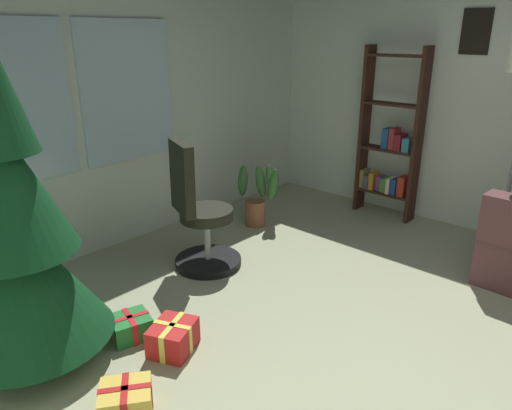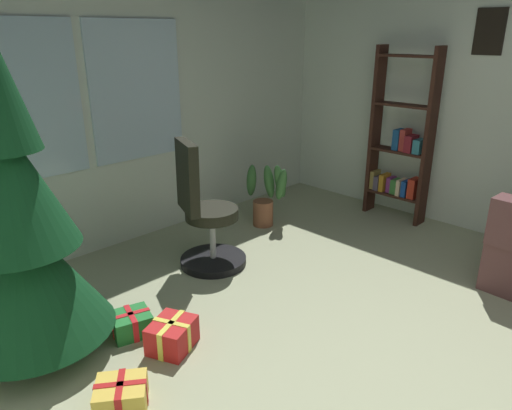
{
  "view_description": "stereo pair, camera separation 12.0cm",
  "coord_description": "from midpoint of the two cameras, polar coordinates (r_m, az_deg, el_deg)",
  "views": [
    {
      "loc": [
        -2.24,
        -0.66,
        1.87
      ],
      "look_at": [
        -0.26,
        1.13,
        0.88
      ],
      "focal_mm": 33.05,
      "sensor_mm": 36.0,
      "label": 1
    },
    {
      "loc": [
        -2.16,
        -0.75,
        1.87
      ],
      "look_at": [
        -0.26,
        1.13,
        0.88
      ],
      "focal_mm": 33.05,
      "sensor_mm": 36.0,
      "label": 2
    }
  ],
  "objects": [
    {
      "name": "ground_plane",
      "position": [
        3.0,
        22.0,
        -21.26
      ],
      "size": [
        4.9,
        6.02,
        0.1
      ],
      "primitive_type": "cube",
      "color": "#A0A581"
    },
    {
      "name": "wall_back_with_windows",
      "position": [
        4.39,
        -15.3,
        11.52
      ],
      "size": [
        4.9,
        0.12,
        2.5
      ],
      "color": "silver",
      "rests_on": "ground_plane"
    },
    {
      "name": "holiday_tree",
      "position": [
        2.94,
        -25.85,
        -2.47
      ],
      "size": [
        0.93,
        0.93,
        2.5
      ],
      "color": "#4C331E",
      "rests_on": "ground_plane"
    },
    {
      "name": "gift_box_red",
      "position": [
        3.08,
        -8.98,
        -15.31
      ],
      "size": [
        0.35,
        0.33,
        0.19
      ],
      "color": "red",
      "rests_on": "ground_plane"
    },
    {
      "name": "gift_box_green",
      "position": [
        3.27,
        -13.79,
        -13.78
      ],
      "size": [
        0.3,
        0.28,
        0.15
      ],
      "color": "#1E722D",
      "rests_on": "ground_plane"
    },
    {
      "name": "gift_box_gold",
      "position": [
        2.75,
        -14.7,
        -21.4
      ],
      "size": [
        0.35,
        0.34,
        0.15
      ],
      "color": "gold",
      "rests_on": "ground_plane"
    },
    {
      "name": "office_chair",
      "position": [
        3.89,
        -5.34,
        -1.74
      ],
      "size": [
        0.57,
        0.56,
        1.08
      ],
      "color": "black",
      "rests_on": "ground_plane"
    },
    {
      "name": "bookshelf",
      "position": [
        5.09,
        17.72,
        6.69
      ],
      "size": [
        0.18,
        0.64,
        1.75
      ],
      "color": "#351C14",
      "rests_on": "ground_plane"
    },
    {
      "name": "potted_plant",
      "position": [
        4.78,
        2.1,
        1.16
      ],
      "size": [
        0.38,
        0.51,
        0.66
      ],
      "color": "brown",
      "rests_on": "ground_plane"
    }
  ]
}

